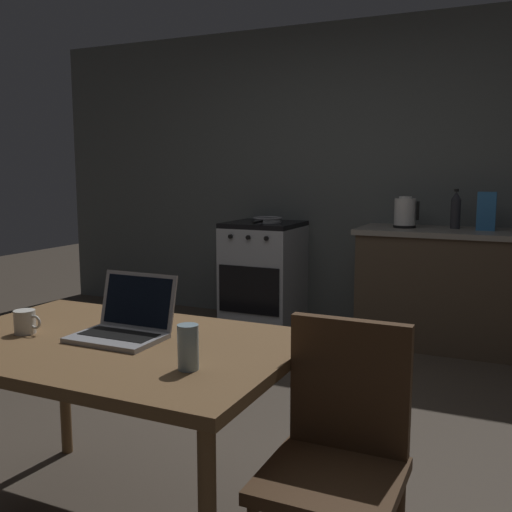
{
  "coord_description": "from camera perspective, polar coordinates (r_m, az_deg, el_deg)",
  "views": [
    {
      "loc": [
        1.41,
        -2.37,
        1.33
      ],
      "look_at": [
        -0.01,
        0.73,
        0.83
      ],
      "focal_mm": 41.07,
      "sensor_mm": 36.0,
      "label": 1
    }
  ],
  "objects": [
    {
      "name": "kitchen_counter",
      "position": [
        4.64,
        23.18,
        -3.3
      ],
      "size": [
        2.16,
        0.64,
        0.89
      ],
      "color": "#4C3D2D",
      "rests_on": "ground_plane"
    },
    {
      "name": "frying_pan",
      "position": [
        4.95,
        1.1,
        3.57
      ],
      "size": [
        0.25,
        0.42,
        0.05
      ],
      "color": "gray",
      "rests_on": "stove_oven"
    },
    {
      "name": "cereal_box",
      "position": [
        4.59,
        21.52,
        4.07
      ],
      "size": [
        0.13,
        0.05,
        0.28
      ],
      "color": "#3372B2",
      "rests_on": "kitchen_counter"
    },
    {
      "name": "back_wall",
      "position": [
        5.03,
        11.94,
        7.55
      ],
      "size": [
        6.4,
        0.1,
        2.55
      ],
      "primitive_type": "cube",
      "color": "#565B5A",
      "rests_on": "ground_plane"
    },
    {
      "name": "coffee_mug",
      "position": [
        2.36,
        -21.55,
        -5.99
      ],
      "size": [
        0.12,
        0.08,
        0.09
      ],
      "color": "silver",
      "rests_on": "dining_table"
    },
    {
      "name": "ground_plane",
      "position": [
        3.06,
        -5.84,
        -17.43
      ],
      "size": [
        12.0,
        12.0,
        0.0
      ],
      "primitive_type": "plane",
      "color": "#473D33"
    },
    {
      "name": "bottle_b",
      "position": [
        4.66,
        18.87,
        4.27
      ],
      "size": [
        0.07,
        0.07,
        0.3
      ],
      "color": "#2D2D33",
      "rests_on": "kitchen_counter"
    },
    {
      "name": "chair",
      "position": [
        1.87,
        8.06,
        -18.01
      ],
      "size": [
        0.4,
        0.4,
        0.87
      ],
      "rotation": [
        0.0,
        0.0,
        0.38
      ],
      "color": "#4C331E",
      "rests_on": "ground_plane"
    },
    {
      "name": "electric_kettle",
      "position": [
        4.64,
        14.31,
        4.1
      ],
      "size": [
        0.19,
        0.17,
        0.24
      ],
      "color": "black",
      "rests_on": "kitchen_counter"
    },
    {
      "name": "stove_oven",
      "position": [
        5.05,
        0.75,
        -1.74
      ],
      "size": [
        0.6,
        0.62,
        0.89
      ],
      "color": "#B7BABF",
      "rests_on": "ground_plane"
    },
    {
      "name": "laptop",
      "position": [
        2.2,
        -12.76,
        -6.59
      ],
      "size": [
        0.32,
        0.28,
        0.22
      ],
      "rotation": [
        0.0,
        0.0,
        0.17
      ],
      "color": "#99999E",
      "rests_on": "dining_table"
    },
    {
      "name": "dining_table",
      "position": [
        2.2,
        -13.72,
        -9.66
      ],
      "size": [
        1.31,
        0.88,
        0.72
      ],
      "color": "brown",
      "rests_on": "ground_plane"
    },
    {
      "name": "drinking_glass",
      "position": [
        1.82,
        -6.63,
        -8.81
      ],
      "size": [
        0.07,
        0.07,
        0.14
      ],
      "color": "#99B7C6",
      "rests_on": "dining_table"
    }
  ]
}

